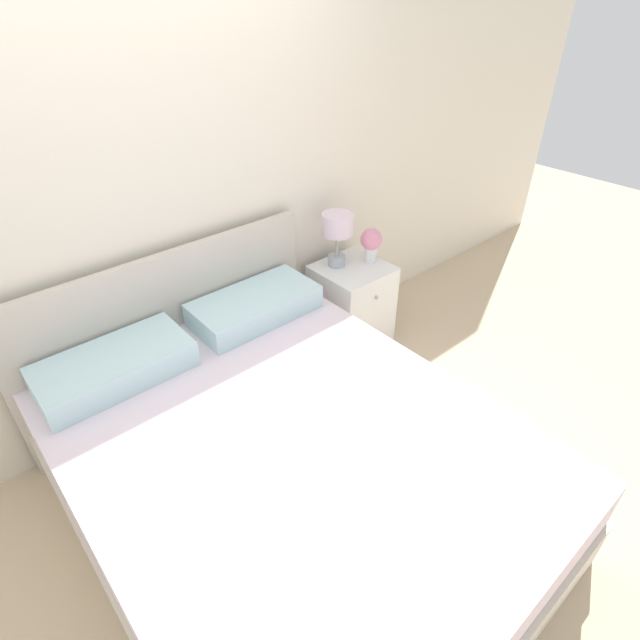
{
  "coord_description": "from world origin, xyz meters",
  "views": [
    {
      "loc": [
        -0.87,
        -2.3,
        2.18
      ],
      "look_at": [
        0.6,
        -0.6,
        0.62
      ],
      "focal_mm": 28.0,
      "sensor_mm": 36.0,
      "label": 1
    }
  ],
  "objects_px": {
    "bed": "(282,463)",
    "flower_vase": "(371,242)",
    "table_lamp": "(337,230)",
    "nightstand": "(351,304)"
  },
  "relations": [
    {
      "from": "bed",
      "to": "flower_vase",
      "type": "height_order",
      "value": "bed"
    },
    {
      "from": "flower_vase",
      "to": "bed",
      "type": "bearing_deg",
      "value": -150.4
    },
    {
      "from": "bed",
      "to": "table_lamp",
      "type": "height_order",
      "value": "bed"
    },
    {
      "from": "nightstand",
      "to": "flower_vase",
      "type": "xyz_separation_m",
      "value": [
        0.15,
        -0.01,
        0.43
      ]
    },
    {
      "from": "nightstand",
      "to": "table_lamp",
      "type": "xyz_separation_m",
      "value": [
        -0.06,
        0.09,
        0.55
      ]
    },
    {
      "from": "table_lamp",
      "to": "flower_vase",
      "type": "bearing_deg",
      "value": -26.0
    },
    {
      "from": "bed",
      "to": "nightstand",
      "type": "height_order",
      "value": "bed"
    },
    {
      "from": "table_lamp",
      "to": "flower_vase",
      "type": "distance_m",
      "value": 0.27
    },
    {
      "from": "nightstand",
      "to": "bed",
      "type": "bearing_deg",
      "value": -147.0
    },
    {
      "from": "nightstand",
      "to": "flower_vase",
      "type": "distance_m",
      "value": 0.46
    }
  ]
}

